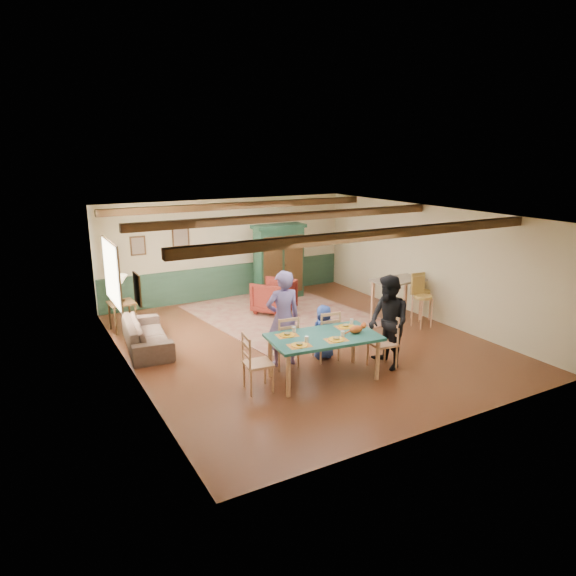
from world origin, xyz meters
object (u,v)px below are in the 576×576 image
table_lamp (120,289)px  bar_stool_right (421,297)px  dining_chair_far_right (326,335)px  counter_table (397,300)px  sofa (147,334)px  armchair (274,296)px  dining_table (323,357)px  person_man (283,318)px  person_child (324,332)px  bar_stool_left (422,303)px  cat (356,328)px  dining_chair_end_left (258,362)px  person_woman (388,322)px  end_table (123,316)px  dining_chair_end_right (383,342)px  armoire (279,262)px  dining_chair_far_left (285,341)px

table_lamp → bar_stool_right: bearing=-22.5°
dining_chair_far_right → table_lamp: 4.76m
counter_table → table_lamp: bearing=157.6°
sofa → armchair: bearing=-69.3°
dining_table → person_man: person_man is taller
person_child → counter_table: 3.00m
person_child → bar_stool_left: (2.96, 0.44, 0.05)m
cat → counter_table: bearing=43.5°
dining_chair_far_right → bar_stool_left: size_ratio=0.87×
dining_table → dining_chair_end_left: 1.22m
person_man → person_woman: bearing=154.1°
sofa → end_table: 1.36m
table_lamp → bar_stool_left: table_lamp is taller
end_table → cat: bearing=-55.1°
dining_chair_end_left → dining_chair_end_right: (2.42, -0.27, 0.00)m
dining_table → bar_stool_left: bearing=19.6°
armoire → bar_stool_left: (1.70, -3.77, -0.43)m
dining_chair_end_right → person_woman: person_woman is taller
dining_chair_far_left → person_man: person_man is taller
dining_chair_far_left → person_woman: bearing=156.4°
person_man → counter_table: 3.79m
cat → armchair: size_ratio=0.41×
counter_table → person_woman: bearing=-134.2°
dining_chair_far_left → armchair: size_ratio=1.09×
armchair → end_table: (-3.58, 0.47, -0.08)m
person_child → counter_table: size_ratio=0.88×
person_woman → person_child: bearing=-133.3°
person_child → bar_stool_right: size_ratio=0.96×
armoire → end_table: 4.45m
person_woman → bar_stool_left: bearing=129.0°
dining_chair_far_left → counter_table: (3.64, 1.09, 0.00)m
dining_table → end_table: size_ratio=2.85×
end_table → bar_stool_right: bearing=-22.5°
person_child → cat: person_child is taller
dining_chair_end_left → cat: dining_chair_end_left is taller
armchair → counter_table: (2.29, -1.96, 0.09)m
dining_table → sofa: dining_table is taller
cat → sofa: 4.35m
dining_chair_end_left → bar_stool_right: 5.29m
armoire → armchair: (-0.76, -1.15, -0.59)m
dining_chair_far_right → armchair: bearing=-92.8°
dining_chair_end_right → cat: dining_chair_end_right is taller
sofa → end_table: (-0.19, 1.34, 0.04)m
dining_chair_end_right → person_woman: size_ratio=0.58×
dining_chair_far_right → person_woman: person_woman is taller
armoire → end_table: armoire is taller
armchair → sofa: bearing=-20.9°
person_child → table_lamp: bearing=-42.5°
person_child → table_lamp: (-3.08, 3.52, 0.44)m
dining_chair_far_left → sofa: dining_chair_far_left is taller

